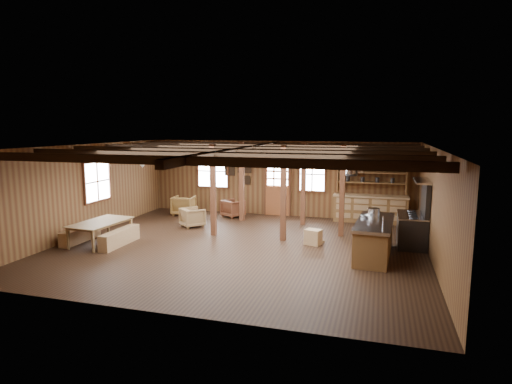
% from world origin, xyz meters
% --- Properties ---
extents(room, '(10.04, 9.04, 2.84)m').
position_xyz_m(room, '(0.00, 0.00, 1.40)').
color(room, black).
rests_on(room, ground).
extents(ceiling_joists, '(9.80, 8.82, 0.18)m').
position_xyz_m(ceiling_joists, '(0.00, 0.18, 2.68)').
color(ceiling_joists, black).
rests_on(ceiling_joists, ceiling).
extents(timber_posts, '(3.95, 2.35, 2.80)m').
position_xyz_m(timber_posts, '(0.52, 2.08, 1.40)').
color(timber_posts, '#4B2715').
rests_on(timber_posts, floor).
extents(back_door, '(1.02, 0.08, 2.15)m').
position_xyz_m(back_door, '(0.00, 4.45, 0.88)').
color(back_door, brown).
rests_on(back_door, floor).
extents(window_back_left, '(1.32, 0.06, 1.32)m').
position_xyz_m(window_back_left, '(-2.60, 4.46, 1.60)').
color(window_back_left, white).
rests_on(window_back_left, wall_back).
extents(window_back_right, '(1.02, 0.06, 1.32)m').
position_xyz_m(window_back_right, '(1.30, 4.46, 1.60)').
color(window_back_right, white).
rests_on(window_back_right, wall_back).
extents(window_left, '(0.14, 1.24, 1.32)m').
position_xyz_m(window_left, '(-4.96, 0.50, 1.60)').
color(window_left, white).
rests_on(window_left, wall_back).
extents(notice_boards, '(1.08, 0.03, 0.90)m').
position_xyz_m(notice_boards, '(-1.50, 4.46, 1.64)').
color(notice_boards, beige).
rests_on(notice_boards, wall_back).
extents(back_counter, '(2.55, 0.60, 2.45)m').
position_xyz_m(back_counter, '(3.40, 4.20, 0.60)').
color(back_counter, brown).
rests_on(back_counter, floor).
extents(pendant_lamps, '(1.86, 2.36, 0.66)m').
position_xyz_m(pendant_lamps, '(-2.25, 1.00, 2.25)').
color(pendant_lamps, '#2E2E30').
rests_on(pendant_lamps, ceiling).
extents(pot_rack, '(0.41, 3.00, 0.41)m').
position_xyz_m(pot_rack, '(3.08, 0.29, 2.28)').
color(pot_rack, '#2E2E30').
rests_on(pot_rack, ceiling).
extents(kitchen_island, '(1.05, 2.55, 1.20)m').
position_xyz_m(kitchen_island, '(3.60, 0.11, 0.48)').
color(kitchen_island, brown).
rests_on(kitchen_island, floor).
extents(step_stool, '(0.58, 0.49, 0.44)m').
position_xyz_m(step_stool, '(1.93, 0.78, 0.22)').
color(step_stool, olive).
rests_on(step_stool, floor).
extents(commercial_range, '(0.79, 1.52, 1.88)m').
position_xyz_m(commercial_range, '(4.65, 1.46, 0.61)').
color(commercial_range, '#2E2E30').
rests_on(commercial_range, floor).
extents(dining_table, '(1.14, 1.89, 0.64)m').
position_xyz_m(dining_table, '(-3.90, -0.82, 0.32)').
color(dining_table, olive).
rests_on(dining_table, floor).
extents(bench_wall, '(0.28, 1.50, 0.41)m').
position_xyz_m(bench_wall, '(-4.65, -0.82, 0.21)').
color(bench_wall, olive).
rests_on(bench_wall, floor).
extents(bench_aisle, '(0.30, 1.60, 0.44)m').
position_xyz_m(bench_aisle, '(-3.33, -0.82, 0.22)').
color(bench_aisle, olive).
rests_on(bench_aisle, floor).
extents(armchair_a, '(0.84, 0.86, 0.72)m').
position_xyz_m(armchair_a, '(-3.43, 3.51, 0.36)').
color(armchair_a, brown).
rests_on(armchair_a, floor).
extents(armchair_b, '(0.96, 0.96, 0.64)m').
position_xyz_m(armchair_b, '(-1.51, 3.71, 0.32)').
color(armchair_b, '#5C2F1B').
rests_on(armchair_b, floor).
extents(armchair_c, '(0.98, 0.98, 0.64)m').
position_xyz_m(armchair_c, '(-2.30, 1.84, 0.32)').
color(armchair_c, olive).
rests_on(armchair_c, floor).
extents(counter_pot, '(0.32, 0.32, 0.19)m').
position_xyz_m(counter_pot, '(3.56, 0.84, 1.04)').
color(counter_pot, silver).
rests_on(counter_pot, kitchen_island).
extents(bowl, '(0.24, 0.24, 0.06)m').
position_xyz_m(bowl, '(3.34, 0.53, 0.97)').
color(bowl, silver).
rests_on(bowl, kitchen_island).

